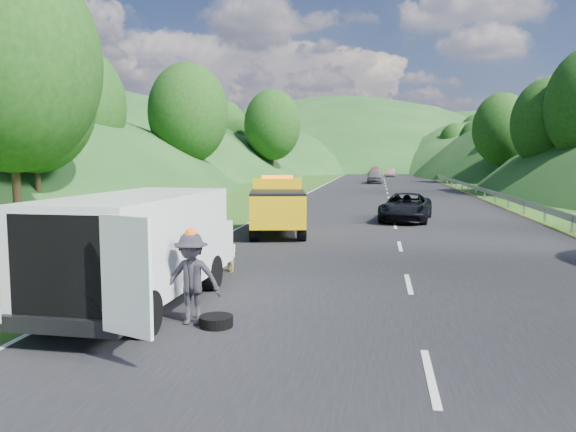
% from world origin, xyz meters
% --- Properties ---
extents(ground, '(320.00, 320.00, 0.00)m').
position_xyz_m(ground, '(0.00, 0.00, 0.00)').
color(ground, '#38661E').
rests_on(ground, ground).
extents(road_surface, '(14.00, 200.00, 0.02)m').
position_xyz_m(road_surface, '(3.00, 40.00, 0.01)').
color(road_surface, black).
rests_on(road_surface, ground).
extents(guardrail, '(0.06, 140.00, 1.52)m').
position_xyz_m(guardrail, '(10.30, 52.50, 0.00)').
color(guardrail, gray).
rests_on(guardrail, ground).
extents(tree_line_left, '(14.00, 140.00, 14.00)m').
position_xyz_m(tree_line_left, '(-19.00, 60.00, 0.00)').
color(tree_line_left, '#275118').
rests_on(tree_line_left, ground).
extents(tree_line_right, '(14.00, 140.00, 14.00)m').
position_xyz_m(tree_line_right, '(23.00, 60.00, 0.00)').
color(tree_line_right, '#275118').
rests_on(tree_line_right, ground).
extents(hills_backdrop, '(201.00, 288.60, 44.00)m').
position_xyz_m(hills_backdrop, '(6.50, 134.70, 0.00)').
color(hills_backdrop, '#2D5B23').
rests_on(hills_backdrop, ground).
extents(tow_truck, '(3.02, 5.84, 2.39)m').
position_xyz_m(tow_truck, '(-1.86, 6.51, 1.17)').
color(tow_truck, black).
rests_on(tow_truck, ground).
extents(white_van, '(3.69, 6.80, 2.39)m').
position_xyz_m(white_van, '(-2.68, -5.02, 1.35)').
color(white_van, black).
rests_on(white_van, ground).
extents(woman, '(0.48, 0.61, 1.53)m').
position_xyz_m(woman, '(-3.93, 1.81, 0.00)').
color(woman, silver).
rests_on(woman, ground).
extents(child, '(0.62, 0.65, 1.05)m').
position_xyz_m(child, '(-1.79, -1.35, 0.00)').
color(child, '#D0C36F').
rests_on(child, ground).
extents(worker, '(1.16, 0.72, 1.73)m').
position_xyz_m(worker, '(-1.22, -6.08, 0.00)').
color(worker, black).
rests_on(worker, ground).
extents(suitcase, '(0.41, 0.31, 0.58)m').
position_xyz_m(suitcase, '(-3.81, 0.15, 0.29)').
color(suitcase, '#625B49').
rests_on(suitcase, ground).
extents(spare_tire, '(0.63, 0.63, 0.20)m').
position_xyz_m(spare_tire, '(-0.72, -6.17, 0.00)').
color(spare_tire, black).
rests_on(spare_tire, ground).
extents(passing_suv, '(2.96, 5.22, 1.37)m').
position_xyz_m(passing_suv, '(3.57, 12.16, 0.00)').
color(passing_suv, black).
rests_on(passing_suv, ground).
extents(dist_car_a, '(1.86, 4.63, 1.58)m').
position_xyz_m(dist_car_a, '(1.74, 52.70, 0.00)').
color(dist_car_a, '#494A4D').
rests_on(dist_car_a, ground).
extents(dist_car_b, '(1.38, 3.97, 1.31)m').
position_xyz_m(dist_car_b, '(4.02, 75.22, 0.00)').
color(dist_car_b, brown).
rests_on(dist_car_b, ground).
extents(dist_car_c, '(1.94, 4.78, 1.39)m').
position_xyz_m(dist_car_c, '(1.59, 87.54, 0.00)').
color(dist_car_c, '#8F4C47').
rests_on(dist_car_c, ground).
extents(dist_car_d, '(1.86, 4.63, 1.58)m').
position_xyz_m(dist_car_d, '(5.22, 110.91, 0.00)').
color(dist_car_d, '#4B7258').
rests_on(dist_car_d, ground).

